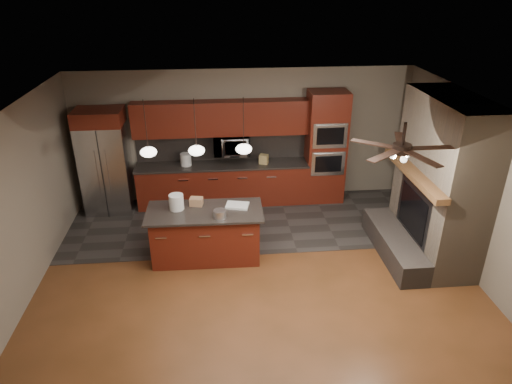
{
  "coord_description": "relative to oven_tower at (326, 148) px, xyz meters",
  "views": [
    {
      "loc": [
        -0.6,
        -6.14,
        4.5
      ],
      "look_at": [
        0.04,
        0.6,
        1.24
      ],
      "focal_mm": 32.0,
      "sensor_mm": 36.0,
      "label": 1
    }
  ],
  "objects": [
    {
      "name": "ground",
      "position": [
        -1.7,
        -2.69,
        -1.19
      ],
      "size": [
        7.0,
        7.0,
        0.0
      ],
      "primitive_type": "plane",
      "color": "brown",
      "rests_on": "ground"
    },
    {
      "name": "ceiling",
      "position": [
        -1.7,
        -2.69,
        1.61
      ],
      "size": [
        7.0,
        6.0,
        0.02
      ],
      "primitive_type": "cube",
      "color": "white",
      "rests_on": "back_wall"
    },
    {
      "name": "back_wall",
      "position": [
        -1.7,
        0.31,
        0.21
      ],
      "size": [
        7.0,
        0.02,
        2.8
      ],
      "primitive_type": "cube",
      "color": "#73695C",
      "rests_on": "ground"
    },
    {
      "name": "right_wall",
      "position": [
        1.8,
        -2.69,
        0.21
      ],
      "size": [
        0.02,
        6.0,
        2.8
      ],
      "primitive_type": "cube",
      "color": "#73695C",
      "rests_on": "ground"
    },
    {
      "name": "left_wall",
      "position": [
        -5.2,
        -2.69,
        0.21
      ],
      "size": [
        0.02,
        6.0,
        2.8
      ],
      "primitive_type": "cube",
      "color": "#73695C",
      "rests_on": "ground"
    },
    {
      "name": "slate_tile_patch",
      "position": [
        -1.7,
        -0.89,
        -1.19
      ],
      "size": [
        7.0,
        2.4,
        0.01
      ],
      "primitive_type": "cube",
      "color": "#312E2C",
      "rests_on": "ground"
    },
    {
      "name": "fireplace_column",
      "position": [
        1.34,
        -2.29,
        0.11
      ],
      "size": [
        1.3,
        2.1,
        2.8
      ],
      "color": "#796956",
      "rests_on": "ground"
    },
    {
      "name": "back_cabinetry",
      "position": [
        -2.18,
        0.05,
        -0.3
      ],
      "size": [
        3.59,
        0.64,
        2.2
      ],
      "color": "#531A0F",
      "rests_on": "ground"
    },
    {
      "name": "oven_tower",
      "position": [
        0.0,
        0.0,
        0.0
      ],
      "size": [
        0.8,
        0.63,
        2.38
      ],
      "color": "#531A0F",
      "rests_on": "ground"
    },
    {
      "name": "microwave",
      "position": [
        -1.98,
        0.06,
        0.11
      ],
      "size": [
        0.73,
        0.41,
        0.5
      ],
      "primitive_type": "imported",
      "color": "silver",
      "rests_on": "back_cabinetry"
    },
    {
      "name": "refrigerator",
      "position": [
        -4.52,
        -0.07,
        -0.12
      ],
      "size": [
        0.92,
        0.75,
        2.15
      ],
      "color": "silver",
      "rests_on": "ground"
    },
    {
      "name": "kitchen_island",
      "position": [
        -2.53,
        -2.07,
        -0.73
      ],
      "size": [
        1.96,
        0.92,
        0.92
      ],
      "rotation": [
        0.0,
        0.0,
        -0.02
      ],
      "color": "#531A0F",
      "rests_on": "ground"
    },
    {
      "name": "white_bucket",
      "position": [
        -2.99,
        -1.97,
        -0.14
      ],
      "size": [
        0.3,
        0.3,
        0.26
      ],
      "primitive_type": "cylinder",
      "rotation": [
        0.0,
        0.0,
        -0.3
      ],
      "color": "silver",
      "rests_on": "kitchen_island"
    },
    {
      "name": "paint_can",
      "position": [
        -2.28,
        -2.34,
        -0.2
      ],
      "size": [
        0.23,
        0.23,
        0.14
      ],
      "primitive_type": "cylinder",
      "rotation": [
        0.0,
        0.0,
        0.14
      ],
      "color": "silver",
      "rests_on": "kitchen_island"
    },
    {
      "name": "paint_tray",
      "position": [
        -1.97,
        -1.97,
        -0.25
      ],
      "size": [
        0.43,
        0.34,
        0.04
      ],
      "primitive_type": "cube",
      "rotation": [
        0.0,
        0.0,
        -0.23
      ],
      "color": "silver",
      "rests_on": "kitchen_island"
    },
    {
      "name": "cardboard_box",
      "position": [
        -2.66,
        -1.86,
        -0.2
      ],
      "size": [
        0.24,
        0.19,
        0.14
      ],
      "primitive_type": "cube",
      "rotation": [
        0.0,
        0.0,
        -0.18
      ],
      "color": "#976E4E",
      "rests_on": "kitchen_island"
    },
    {
      "name": "counter_bucket",
      "position": [
        -2.92,
        0.01,
        -0.16
      ],
      "size": [
        0.24,
        0.24,
        0.26
      ],
      "primitive_type": "cylinder",
      "rotation": [
        0.0,
        0.0,
        0.07
      ],
      "color": "silver",
      "rests_on": "back_cabinetry"
    },
    {
      "name": "counter_box",
      "position": [
        -1.31,
        -0.04,
        -0.19
      ],
      "size": [
        0.21,
        0.19,
        0.19
      ],
      "primitive_type": "cube",
      "rotation": [
        0.0,
        0.0,
        -0.37
      ],
      "color": "tan",
      "rests_on": "back_cabinetry"
    },
    {
      "name": "pendant_left",
      "position": [
        -3.35,
        -1.99,
        0.77
      ],
      "size": [
        0.26,
        0.26,
        0.92
      ],
      "color": "black",
      "rests_on": "ceiling"
    },
    {
      "name": "pendant_center",
      "position": [
        -2.6,
        -1.99,
        0.77
      ],
      "size": [
        0.26,
        0.26,
        0.92
      ],
      "color": "black",
      "rests_on": "ceiling"
    },
    {
      "name": "pendant_right",
      "position": [
        -1.85,
        -1.99,
        0.77
      ],
      "size": [
        0.26,
        0.26,
        0.92
      ],
      "color": "black",
      "rests_on": "ceiling"
    },
    {
      "name": "ceiling_fan",
      "position": [
        0.1,
        -3.49,
        1.27
      ],
      "size": [
        1.27,
        1.33,
        0.41
      ],
      "color": "black",
      "rests_on": "ceiling"
    }
  ]
}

